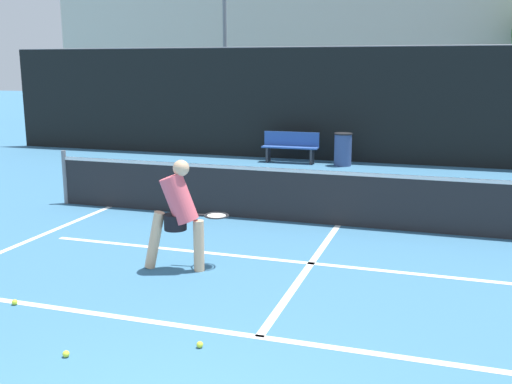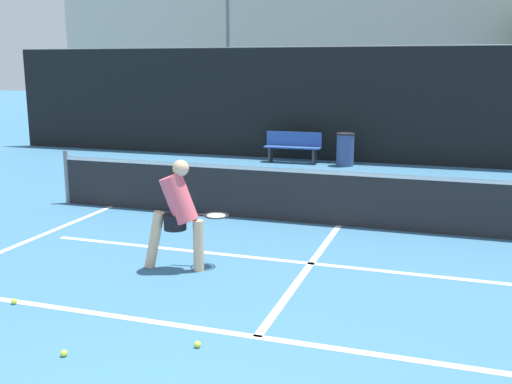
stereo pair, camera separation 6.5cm
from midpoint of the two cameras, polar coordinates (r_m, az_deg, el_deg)
court_baseline_near at (r=6.31m, az=0.40°, el=-13.64°), size 11.00×0.10×0.01m
court_service_line at (r=8.49m, az=5.48°, el=-6.79°), size 8.25×0.10×0.01m
court_center_mark at (r=8.35m, az=5.25°, el=-7.11°), size 0.10×4.57×0.01m
court_sideline_left at (r=10.28m, az=-20.11°, el=-4.11°), size 0.10×5.57×0.01m
net at (r=10.37m, az=8.17°, el=-0.45°), size 11.09×0.09×1.07m
fence_back at (r=17.12m, az=12.51°, el=8.02°), size 24.00×0.06×3.24m
player_practicing at (r=8.06m, az=-7.18°, el=-1.80°), size 1.12×0.67×1.52m
tennis_ball_scattered_3 at (r=7.61m, az=-21.81°, el=-9.65°), size 0.07×0.07×0.07m
tennis_ball_scattered_4 at (r=6.19m, az=-17.53°, el=-14.43°), size 0.07×0.07×0.07m
tennis_ball_scattered_5 at (r=6.11m, az=-5.27°, el=-14.25°), size 0.07×0.07×0.07m
courtside_bench at (r=17.03m, az=3.65°, el=4.39°), size 1.60×0.42×0.86m
trash_bin at (r=16.61m, az=8.61°, el=4.03°), size 0.50×0.50×0.90m
parked_car at (r=19.20m, az=19.67°, el=5.14°), size 1.87×4.27×1.55m
building_far at (r=29.15m, az=15.23°, el=13.02°), size 36.00×2.40×6.86m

